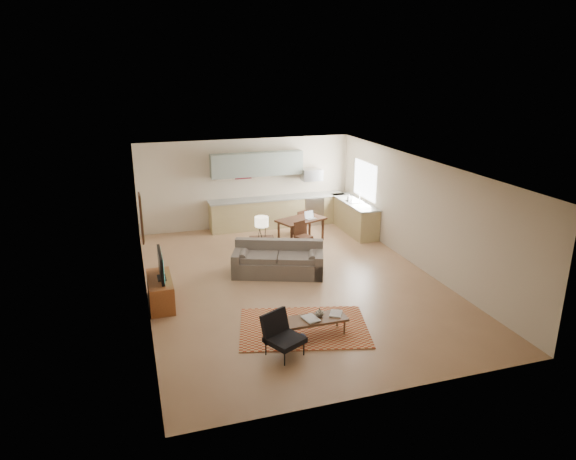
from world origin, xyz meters
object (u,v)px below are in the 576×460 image
object	(u,v)px
sofa	(278,259)
dining_table	(301,230)
tv_credenza	(160,291)
armchair	(285,336)
console_table	(262,251)
coffee_table	(316,326)

from	to	relation	value
sofa	dining_table	bearing A→B (deg)	79.02
tv_credenza	dining_table	bearing A→B (deg)	35.41
armchair	dining_table	bearing A→B (deg)	41.39
console_table	dining_table	bearing A→B (deg)	51.59
sofa	coffee_table	world-z (taller)	sofa
armchair	console_table	world-z (taller)	armchair
sofa	armchair	distance (m)	3.60
sofa	console_table	bearing A→B (deg)	125.16
dining_table	tv_credenza	bearing A→B (deg)	-166.01
tv_credenza	armchair	bearing A→B (deg)	-54.85
tv_credenza	console_table	world-z (taller)	console_table
armchair	console_table	xyz separation A→B (m)	(0.71, 4.24, -0.02)
armchair	tv_credenza	world-z (taller)	armchair
armchair	tv_credenza	distance (m)	3.28
tv_credenza	console_table	size ratio (longest dim) A/B	1.80
sofa	coffee_table	xyz separation A→B (m)	(-0.16, -2.99, -0.21)
tv_credenza	coffee_table	bearing A→B (deg)	-39.71
coffee_table	console_table	size ratio (longest dim) A/B	1.66
sofa	armchair	bearing A→B (deg)	-84.08
coffee_table	dining_table	bearing A→B (deg)	73.73
sofa	console_table	distance (m)	0.78
coffee_table	sofa	bearing A→B (deg)	86.56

